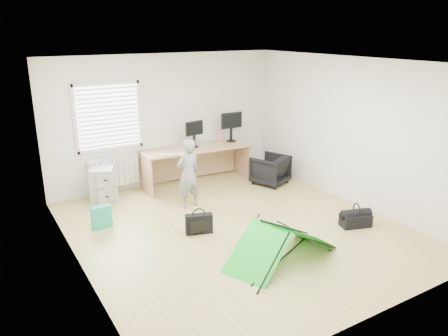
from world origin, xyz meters
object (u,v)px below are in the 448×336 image
storage_crate (278,171)px  desk (197,166)px  person (188,174)px  duffel_bag (355,220)px  thermos (219,136)px  monitor_left (194,138)px  monitor_right (231,131)px  office_chair (270,170)px  filing_cabinet (103,183)px  kite (282,243)px  laptop_bag (199,224)px

storage_crate → desk: bearing=162.2°
desk → person: (-0.73, -1.08, 0.25)m
duffel_bag → thermos: bearing=118.5°
monitor_left → storage_crate: 2.05m
monitor_right → office_chair: size_ratio=0.73×
thermos → monitor_left: bearing=-173.7°
filing_cabinet → storage_crate: 3.78m
office_chair → storage_crate: bearing=-168.9°
monitor_right → kite: (-1.38, -3.59, -0.76)m
monitor_left → monitor_right: monitor_right is taller
desk → laptop_bag: desk is taller
kite → duffel_bag: (1.75, 0.24, -0.15)m
office_chair → kite: 3.23m
monitor_right → office_chair: bearing=-63.1°
filing_cabinet → laptop_bag: size_ratio=1.52×
desk → monitor_left: 0.60m
storage_crate → filing_cabinet: bearing=170.2°
monitor_right → thermos: bearing=168.3°
thermos → person: bearing=-138.3°
filing_cabinet → person: size_ratio=0.51×
filing_cabinet → laptop_bag: bearing=-44.6°
monitor_right → storage_crate: (0.84, -0.63, -0.90)m
filing_cabinet → laptop_bag: (0.89, -2.23, -0.17)m
office_chair → thermos: bearing=-77.0°
thermos → duffel_bag: bearing=-79.4°
filing_cabinet → kite: (1.51, -3.60, -0.07)m
duffel_bag → filing_cabinet: bearing=152.0°
filing_cabinet → kite: 3.90m
person → storage_crate: bearing=-176.2°
monitor_left → storage_crate: (1.75, -0.63, -0.87)m
person → laptop_bag: person is taller
desk → thermos: thermos is taller
thermos → person: person is taller
filing_cabinet → duffel_bag: 4.68m
laptop_bag → duffel_bag: size_ratio=0.88×
monitor_right → filing_cabinet: bearing=-177.8°
thermos → kite: 3.88m
desk → duffel_bag: 3.53m
monitor_right → thermos: monitor_right is taller
monitor_left → office_chair: bearing=-44.0°
storage_crate → monitor_left: bearing=160.3°
monitor_left → duffel_bag: bearing=-78.7°
monitor_right → kite: 3.92m
monitor_right → duffel_bag: size_ratio=1.00×
monitor_left → office_chair: 1.74m
monitor_left → laptop_bag: (-1.08, -2.22, -0.83)m
monitor_right → storage_crate: 1.38m
storage_crate → duffel_bag: (-0.47, -2.72, -0.02)m
monitor_left → person: person is taller
desk → kite: 3.55m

